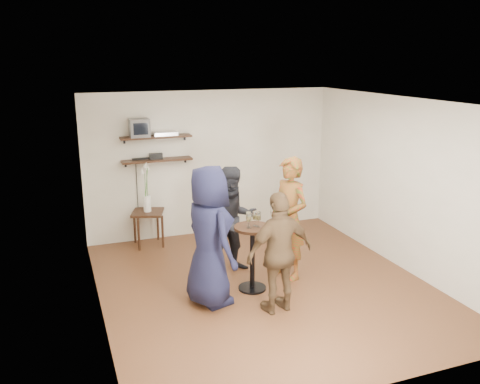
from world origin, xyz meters
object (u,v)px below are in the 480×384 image
person_navy (209,236)px  person_brown (280,253)px  dvd_deck (165,134)px  radio (156,156)px  crt_monitor (139,128)px  person_dark (234,220)px  side_table (148,217)px  drinks_table (252,249)px  person_plaid (289,218)px

person_navy → person_brown: (0.76, -0.51, -0.14)m
dvd_deck → radio: size_ratio=1.82×
crt_monitor → person_dark: crt_monitor is taller
crt_monitor → person_brown: (1.17, -3.09, -1.23)m
radio → side_table: 1.05m
radio → person_dark: 2.01m
radio → drinks_table: (0.82, -2.40, -0.92)m
crt_monitor → drinks_table: (1.08, -2.40, -1.42)m
side_table → person_brown: person_brown is taller
dvd_deck → person_brown: size_ratio=0.25×
person_plaid → person_brown: bearing=-50.4°
person_plaid → person_dark: size_ratio=1.11×
drinks_table → person_dark: 0.72m
crt_monitor → person_plaid: bearing=-51.5°
side_table → drinks_table: (1.04, -2.23, 0.09)m
person_dark → drinks_table: bearing=-90.0°
dvd_deck → drinks_table: 2.81m
person_plaid → person_dark: (-0.68, 0.47, -0.09)m
side_table → drinks_table: bearing=-65.1°
person_navy → drinks_table: bearing=-90.0°
crt_monitor → drinks_table: bearing=-65.9°
side_table → person_navy: bearing=-81.4°
person_navy → crt_monitor: bearing=-5.4°
person_plaid → person_navy: person_navy is taller
crt_monitor → person_plaid: 3.00m
side_table → person_brown: size_ratio=0.41×
side_table → person_dark: bearing=-56.7°
crt_monitor → person_navy: size_ratio=0.17×
person_brown → person_navy: bearing=-41.7°
person_dark → dvd_deck: bearing=107.6°
side_table → drinks_table: drinks_table is taller
person_dark → person_navy: 1.08m
person_dark → side_table: bearing=121.0°
side_table → crt_monitor: bearing=103.2°
side_table → person_navy: (0.36, -2.40, 0.42)m
crt_monitor → dvd_deck: 0.45m
person_plaid → person_brown: person_plaid is taller
person_plaid → drinks_table: bearing=-90.0°
crt_monitor → side_table: (0.04, -0.18, -1.51)m
drinks_table → person_navy: 0.77m
radio → side_table: size_ratio=0.34×
person_plaid → person_dark: bearing=-143.1°
drinks_table → person_brown: (0.09, -0.69, 0.19)m
drinks_table → person_dark: bearing=92.3°
dvd_deck → radio: dvd_deck is taller
side_table → radio: bearing=39.0°
radio → crt_monitor: bearing=180.0°
radio → drinks_table: radio is taller
person_plaid → person_navy: bearing=-92.1°
radio → person_navy: 2.64m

